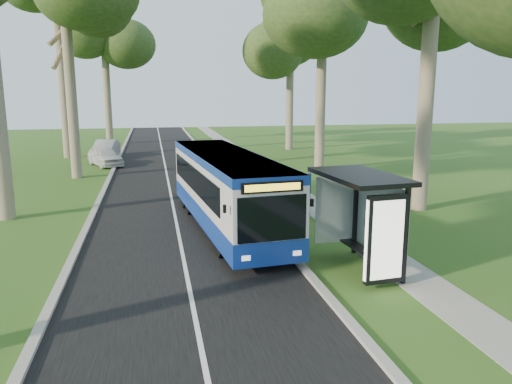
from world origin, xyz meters
TOP-DOWN VIEW (x-y plane):
  - ground at (0.00, 0.00)m, footprint 120.00×120.00m
  - road at (-3.50, 10.00)m, footprint 7.00×100.00m
  - kerb_east at (0.00, 10.00)m, footprint 0.25×100.00m
  - kerb_west at (-7.00, 10.00)m, footprint 0.25×100.00m
  - centre_line at (-3.50, 10.00)m, footprint 0.12×100.00m
  - footpath at (3.00, 10.00)m, footprint 1.50×100.00m
  - bus at (-1.57, 4.70)m, footprint 3.35×11.30m
  - bus_stop_sign at (0.79, 1.51)m, footprint 0.11×0.38m
  - bus_shelter at (1.74, -1.21)m, footprint 2.17×3.59m
  - litter_bin at (1.87, 5.69)m, footprint 0.53×0.53m
  - car_white at (-7.68, 22.78)m, footprint 3.06×4.34m
  - car_silver at (-8.00, 27.14)m, footprint 2.08×4.51m
  - tree_west_c at (-9.00, 18.00)m, footprint 5.20×5.20m
  - tree_west_d at (-11.00, 28.00)m, footprint 5.20×5.20m
  - tree_west_e at (-8.50, 38.00)m, footprint 5.20×5.20m
  - tree_east_c at (6.80, 18.00)m, footprint 5.20×5.20m
  - tree_east_d at (8.00, 30.00)m, footprint 5.20×5.20m

SIDE VIEW (x-z plane):
  - ground at x=0.00m, z-range 0.00..0.00m
  - road at x=-3.50m, z-range 0.00..0.02m
  - footpath at x=3.00m, z-range 0.00..0.02m
  - centre_line at x=-3.50m, z-range 0.02..0.02m
  - kerb_east at x=0.00m, z-range 0.00..0.12m
  - kerb_west at x=-7.00m, z-range 0.00..0.12m
  - litter_bin at x=1.87m, z-range 0.01..0.93m
  - car_white at x=-7.68m, z-range 0.00..1.37m
  - car_silver at x=-8.00m, z-range 0.00..1.43m
  - bus at x=-1.57m, z-range 0.05..3.00m
  - bus_stop_sign at x=0.79m, z-range 0.32..3.00m
  - bus_shelter at x=1.74m, z-range 0.62..3.56m
  - tree_west_c at x=-9.00m, z-range 3.17..16.27m
  - tree_east_c at x=6.80m, z-range 3.46..17.80m
  - tree_east_d at x=8.00m, z-range 3.53..18.16m
  - tree_west_e at x=-8.50m, z-range 3.82..19.72m
  - tree_west_d at x=-11.00m, z-range 3.92..20.22m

